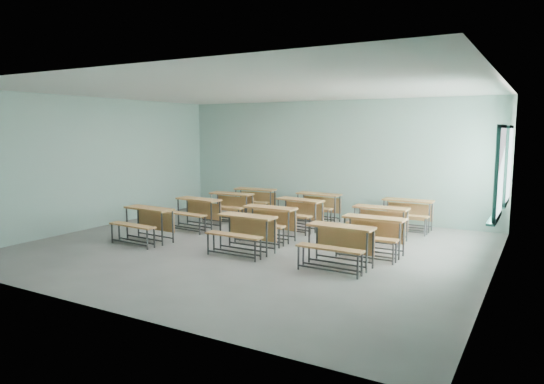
{
  "coord_description": "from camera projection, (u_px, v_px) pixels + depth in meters",
  "views": [
    {
      "loc": [
        5.16,
        -8.33,
        2.42
      ],
      "look_at": [
        -0.25,
        1.2,
        1.0
      ],
      "focal_mm": 32.0,
      "sensor_mm": 36.0,
      "label": 1
    }
  ],
  "objects": [
    {
      "name": "desk_unit_r0c2",
      "position": [
        338.0,
        240.0,
        8.47
      ],
      "size": [
        1.2,
        0.83,
        0.74
      ],
      "rotation": [
        0.0,
        0.0,
        -0.03
      ],
      "color": "#AA723D",
      "rests_on": "ground"
    },
    {
      "name": "desk_unit_r2c1",
      "position": [
        298.0,
        209.0,
        11.7
      ],
      "size": [
        1.28,
        0.95,
        0.74
      ],
      "rotation": [
        0.0,
        0.0,
        -0.14
      ],
      "color": "#AA723D",
      "rests_on": "ground"
    },
    {
      "name": "desk_unit_r0c0",
      "position": [
        146.0,
        219.0,
        10.41
      ],
      "size": [
        1.23,
        0.87,
        0.74
      ],
      "rotation": [
        0.0,
        0.0,
        -0.07
      ],
      "color": "#AA723D",
      "rests_on": "ground"
    },
    {
      "name": "desk_unit_r1c2",
      "position": [
        372.0,
        230.0,
        9.28
      ],
      "size": [
        1.19,
        0.8,
        0.74
      ],
      "rotation": [
        0.0,
        0.0,
        0.0
      ],
      "color": "#AA723D",
      "rests_on": "ground"
    },
    {
      "name": "desk_unit_r2c0",
      "position": [
        230.0,
        202.0,
        12.82
      ],
      "size": [
        1.23,
        0.86,
        0.74
      ],
      "rotation": [
        0.0,
        0.0,
        0.06
      ],
      "color": "#AA723D",
      "rests_on": "ground"
    },
    {
      "name": "room",
      "position": [
        258.0,
        170.0,
        9.8
      ],
      "size": [
        9.04,
        8.04,
        3.24
      ],
      "color": "gray",
      "rests_on": "ground"
    },
    {
      "name": "desk_unit_r3c1",
      "position": [
        317.0,
        203.0,
        12.75
      ],
      "size": [
        1.22,
        0.84,
        0.74
      ],
      "rotation": [
        0.0,
        0.0,
        -0.04
      ],
      "color": "#AA723D",
      "rests_on": "ground"
    },
    {
      "name": "desk_unit_r3c2",
      "position": [
        407.0,
        210.0,
        11.61
      ],
      "size": [
        1.19,
        0.8,
        0.74
      ],
      "rotation": [
        0.0,
        0.0,
        -0.0
      ],
      "color": "#AA723D",
      "rests_on": "ground"
    },
    {
      "name": "desk_unit_r0c1",
      "position": [
        244.0,
        228.0,
        9.48
      ],
      "size": [
        1.19,
        0.81,
        0.74
      ],
      "rotation": [
        0.0,
        0.0,
        -0.01
      ],
      "color": "#AA723D",
      "rests_on": "ground"
    },
    {
      "name": "desk_unit_r1c1",
      "position": [
        267.0,
        218.0,
        10.51
      ],
      "size": [
        1.18,
        0.79,
        0.74
      ],
      "rotation": [
        0.0,
        0.0,
        0.0
      ],
      "color": "#AA723D",
      "rests_on": "ground"
    },
    {
      "name": "desk_unit_r3c0",
      "position": [
        254.0,
        198.0,
        13.76
      ],
      "size": [
        1.26,
        0.92,
        0.74
      ],
      "rotation": [
        0.0,
        0.0,
        0.11
      ],
      "color": "#AA723D",
      "rests_on": "ground"
    },
    {
      "name": "desk_unit_r2c2",
      "position": [
        379.0,
        219.0,
        10.51
      ],
      "size": [
        1.19,
        0.81,
        0.74
      ],
      "rotation": [
        0.0,
        0.0,
        -0.01
      ],
      "color": "#AA723D",
      "rests_on": "ground"
    },
    {
      "name": "desk_unit_r1c0",
      "position": [
        196.0,
        209.0,
        11.79
      ],
      "size": [
        1.24,
        0.89,
        0.74
      ],
      "rotation": [
        0.0,
        0.0,
        -0.08
      ],
      "color": "#AA723D",
      "rests_on": "ground"
    }
  ]
}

